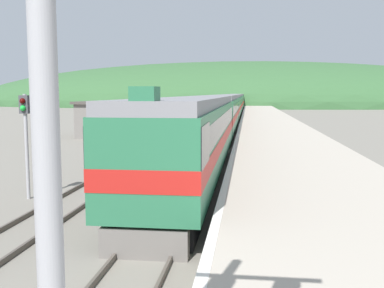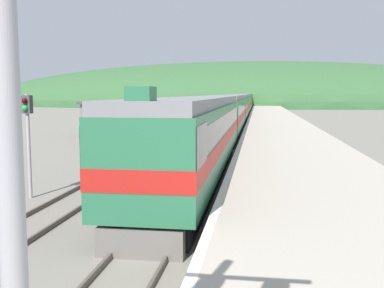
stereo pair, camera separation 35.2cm
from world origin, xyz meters
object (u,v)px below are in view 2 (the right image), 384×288
at_px(carriage_fifth, 246,102).
at_px(signal_post_siding, 28,124).
at_px(express_train_lead_car, 196,135).
at_px(carriage_fourth, 242,104).
at_px(carriage_second, 227,114).
at_px(carriage_third, 237,107).

xyz_separation_m(carriage_fifth, signal_post_siding, (-6.06, -90.21, 0.79)).
bearing_deg(express_train_lead_car, carriage_fourth, 90.00).
xyz_separation_m(express_train_lead_car, carriage_fifth, (0.00, 85.68, -0.01)).
xyz_separation_m(carriage_second, carriage_fourth, (0.00, 42.46, 0.00)).
relative_size(express_train_lead_car, carriage_fourth, 1.05).
bearing_deg(carriage_second, express_train_lead_car, -90.00).
bearing_deg(carriage_fourth, express_train_lead_car, -90.00).
bearing_deg(carriage_second, carriage_fifth, 90.00).
relative_size(express_train_lead_car, carriage_third, 1.05).
height_order(express_train_lead_car, carriage_second, express_train_lead_car).
bearing_deg(carriage_third, carriage_fourth, 90.00).
xyz_separation_m(carriage_fourth, signal_post_siding, (-6.06, -68.98, 0.79)).
distance_m(express_train_lead_car, signal_post_siding, 7.60).
bearing_deg(carriage_fifth, carriage_second, -90.00).
relative_size(carriage_fourth, carriage_fifth, 1.00).
bearing_deg(carriage_fourth, signal_post_siding, -95.02).
height_order(carriage_third, carriage_fourth, same).
bearing_deg(carriage_third, express_train_lead_car, -90.00).
xyz_separation_m(carriage_second, signal_post_siding, (-6.06, -26.52, 0.79)).
bearing_deg(carriage_fifth, signal_post_siding, -93.84).
bearing_deg(signal_post_siding, carriage_second, 77.14).
relative_size(express_train_lead_car, carriage_fifth, 1.05).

